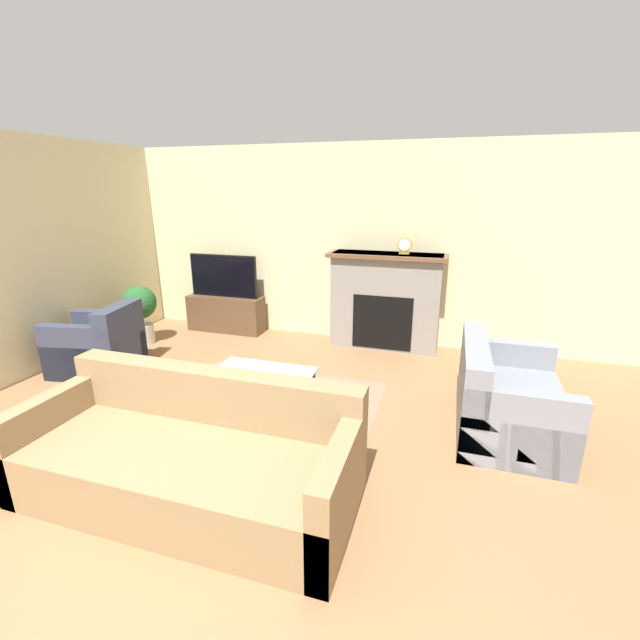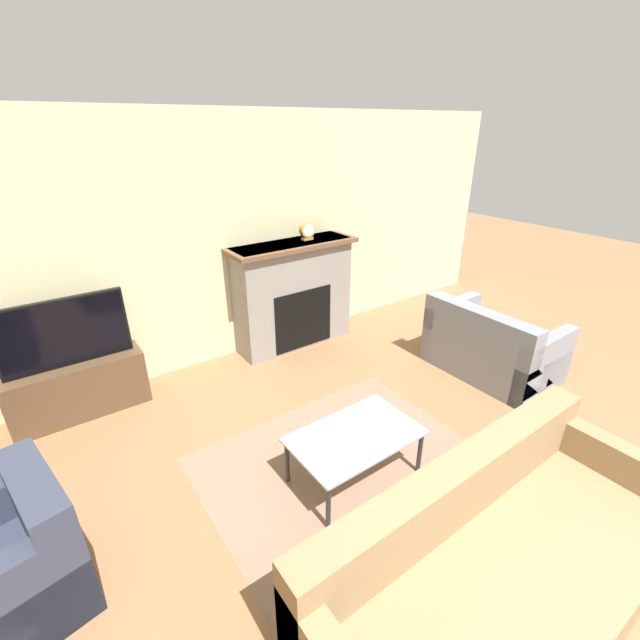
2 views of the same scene
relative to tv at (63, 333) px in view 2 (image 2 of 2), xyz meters
name	(u,v)px [view 2 (image 2 of 2)]	position (x,y,z in m)	size (l,w,h in m)	color
wall_back	(211,245)	(1.55, 0.29, 0.49)	(8.81, 0.06, 2.70)	beige
area_rug	(346,468)	(1.58, -2.05, -0.86)	(2.18, 1.81, 0.00)	#896B56
fireplace	(293,293)	(2.43, 0.04, -0.19)	(1.56, 0.49, 1.30)	gray
tv_stand	(79,389)	(0.00, 0.00, -0.59)	(1.18, 0.35, 0.54)	brown
tv	(63,333)	(0.00, 0.00, 0.00)	(1.07, 0.06, 0.63)	black
couch_sectional	(499,569)	(1.60, -3.38, -0.58)	(2.36, 0.98, 0.82)	#8C704C
couch_loveseat	(490,348)	(3.81, -1.81, -0.57)	(0.87, 1.29, 0.82)	gray
coffee_table	(355,439)	(1.58, -2.15, -0.49)	(0.98, 0.61, 0.41)	#333338
mantel_clock	(307,230)	(2.65, 0.04, 0.55)	(0.19, 0.07, 0.22)	#B79338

